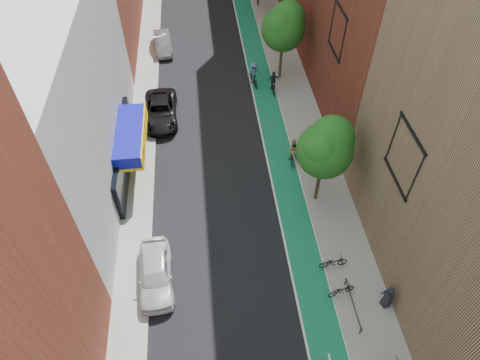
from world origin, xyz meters
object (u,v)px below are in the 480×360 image
object	(u,v)px
parked_car_silver	(163,43)
pedestrian	(388,297)
parked_car_black	(161,111)
cyclist_lane_far	(254,75)
parked_car_white	(155,273)
cyclist_lane_near	(292,153)
cyclist_lane_mid	(273,85)

from	to	relation	value
parked_car_silver	pedestrian	size ratio (longest dim) A/B	2.66
parked_car_black	cyclist_lane_far	world-z (taller)	cyclist_lane_far
cyclist_lane_far	pedestrian	bearing A→B (deg)	90.12
parked_car_white	parked_car_black	bearing A→B (deg)	86.41
cyclist_lane_near	cyclist_lane_mid	bearing A→B (deg)	-79.45
cyclist_lane_near	parked_car_white	bearing A→B (deg)	53.31
cyclist_lane_near	cyclist_lane_far	world-z (taller)	cyclist_lane_far
parked_car_silver	cyclist_lane_mid	size ratio (longest dim) A/B	2.18
parked_car_black	parked_car_silver	xyz separation A→B (m)	(0.00, 10.36, -0.04)
cyclist_lane_near	cyclist_lane_mid	distance (m)	8.34
parked_car_black	cyclist_lane_mid	size ratio (longest dim) A/B	2.72
parked_car_white	cyclist_lane_far	distance (m)	19.85
cyclist_lane_mid	cyclist_lane_far	world-z (taller)	cyclist_lane_far
cyclist_lane_near	cyclist_lane_mid	world-z (taller)	cyclist_lane_near
cyclist_lane_mid	pedestrian	size ratio (longest dim) A/B	1.22
cyclist_lane_far	cyclist_lane_near	bearing A→B (deg)	87.16
parked_car_silver	cyclist_lane_near	world-z (taller)	cyclist_lane_near
cyclist_lane_mid	pedestrian	world-z (taller)	cyclist_lane_mid
parked_car_black	parked_car_silver	bearing A→B (deg)	89.29
parked_car_black	cyclist_lane_mid	xyz separation A→B (m)	(9.30, 2.47, 0.02)
parked_car_white	pedestrian	xyz separation A→B (m)	(12.20, -2.82, 0.19)
parked_car_silver	cyclist_lane_mid	world-z (taller)	cyclist_lane_mid
parked_car_white	pedestrian	size ratio (longest dim) A/B	2.80
parked_car_silver	cyclist_lane_mid	distance (m)	12.19
parked_car_black	cyclist_lane_near	xyz separation A→B (m)	(9.30, -5.87, 0.12)
parked_car_white	cyclist_lane_near	world-z (taller)	cyclist_lane_near
cyclist_lane_near	parked_car_black	bearing A→B (deg)	-21.70
cyclist_lane_far	parked_car_black	bearing A→B (deg)	14.19
cyclist_lane_mid	pedestrian	bearing A→B (deg)	97.89
parked_car_white	cyclist_lane_far	world-z (taller)	cyclist_lane_far
parked_car_black	cyclist_lane_mid	distance (m)	9.62
pedestrian	cyclist_lane_far	bearing A→B (deg)	170.00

